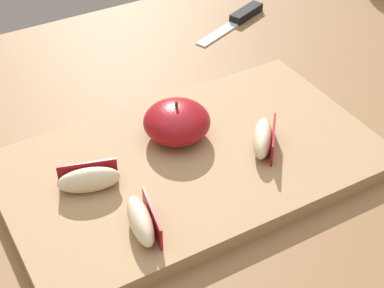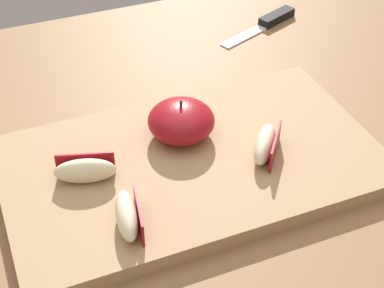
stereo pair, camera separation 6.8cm
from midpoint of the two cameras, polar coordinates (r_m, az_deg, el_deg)
name	(u,v)px [view 1 (the left image)]	position (r m, az deg, el deg)	size (l,w,h in m)	color
dining_table	(216,203)	(0.81, -0.11, -5.70)	(1.32, 0.82, 0.73)	brown
cutting_board	(192,164)	(0.70, -2.78, -2.01)	(0.43, 0.25, 0.02)	#A37F56
apple_half_skin_up	(177,122)	(0.71, -4.19, 2.02)	(0.08, 0.08, 0.05)	maroon
apple_wedge_right	(89,179)	(0.66, -12.67, -3.40)	(0.07, 0.04, 0.03)	beige
apple_wedge_left	(263,138)	(0.70, 4.02, 0.43)	(0.06, 0.07, 0.03)	beige
apple_wedge_back	(142,220)	(0.61, -8.03, -7.32)	(0.04, 0.07, 0.03)	beige
paring_knife	(242,16)	(1.02, 2.76, 11.90)	(0.16, 0.08, 0.01)	silver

